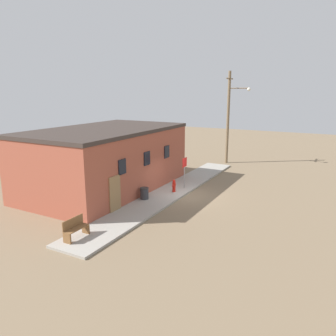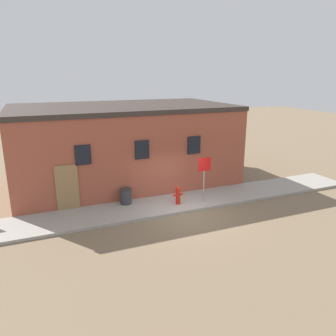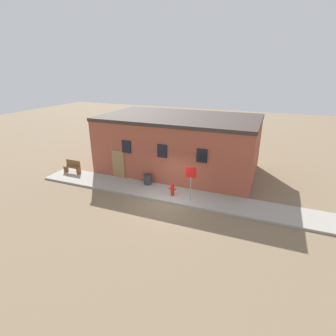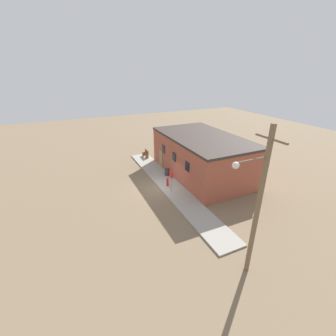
{
  "view_description": "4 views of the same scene",
  "coord_description": "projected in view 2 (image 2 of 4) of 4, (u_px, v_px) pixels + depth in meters",
  "views": [
    {
      "loc": [
        -19.27,
        -8.98,
        6.95
      ],
      "look_at": [
        -0.38,
        1.14,
        1.88
      ],
      "focal_mm": 35.0,
      "sensor_mm": 36.0,
      "label": 1
    },
    {
      "loc": [
        -5.95,
        -12.26,
        6.02
      ],
      "look_at": [
        -0.38,
        1.14,
        1.88
      ],
      "focal_mm": 35.0,
      "sensor_mm": 36.0,
      "label": 2
    },
    {
      "loc": [
        5.46,
        -13.27,
        7.82
      ],
      "look_at": [
        -0.38,
        1.14,
        1.88
      ],
      "focal_mm": 28.0,
      "sensor_mm": 36.0,
      "label": 3
    },
    {
      "loc": [
        18.31,
        -7.44,
        10.91
      ],
      "look_at": [
        -0.38,
        1.14,
        1.88
      ],
      "focal_mm": 24.0,
      "sensor_mm": 36.0,
      "label": 4
    }
  ],
  "objects": [
    {
      "name": "stop_sign",
      "position": [
        204.0,
        171.0,
        15.38
      ],
      "size": [
        0.65,
        0.06,
        2.19
      ],
      "color": "gray",
      "rests_on": "sidewalk"
    },
    {
      "name": "fire_hydrant",
      "position": [
        178.0,
        195.0,
        15.39
      ],
      "size": [
        0.46,
        0.22,
        0.86
      ],
      "color": "red",
      "rests_on": "sidewalk"
    },
    {
      "name": "ground_plane",
      "position": [
        185.0,
        214.0,
        14.73
      ],
      "size": [
        80.0,
        80.0,
        0.0
      ],
      "primitive_type": "plane",
      "color": "#7A664C"
    },
    {
      "name": "trash_bin",
      "position": [
        126.0,
        196.0,
        15.44
      ],
      "size": [
        0.57,
        0.57,
        0.74
      ],
      "color": "#333338",
      "rests_on": "sidewalk"
    },
    {
      "name": "sidewalk",
      "position": [
        175.0,
        203.0,
        15.73
      ],
      "size": [
        19.83,
        2.29,
        0.13
      ],
      "color": "#9E998E",
      "rests_on": "ground"
    },
    {
      "name": "brick_building",
      "position": [
        123.0,
        144.0,
        18.7
      ],
      "size": [
        11.94,
        6.89,
        4.41
      ],
      "color": "#9E4C38",
      "rests_on": "ground"
    }
  ]
}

